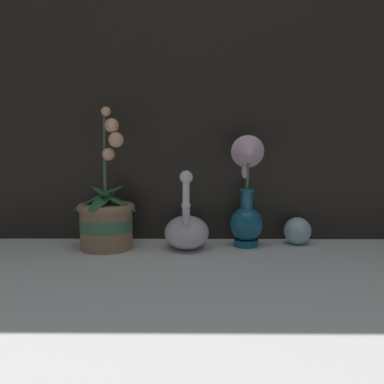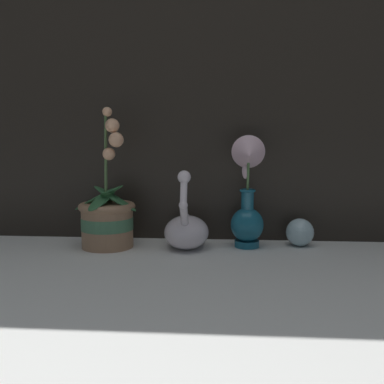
{
  "view_description": "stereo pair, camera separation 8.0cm",
  "coord_description": "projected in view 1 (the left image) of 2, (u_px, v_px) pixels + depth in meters",
  "views": [
    {
      "loc": [
        -0.02,
        -1.1,
        0.3
      ],
      "look_at": [
        -0.03,
        0.1,
        0.15
      ],
      "focal_mm": 42.0,
      "sensor_mm": 36.0,
      "label": 1
    },
    {
      "loc": [
        0.06,
        -1.09,
        0.3
      ],
      "look_at": [
        -0.03,
        0.1,
        0.15
      ],
      "focal_mm": 42.0,
      "sensor_mm": 36.0,
      "label": 2
    }
  ],
  "objects": [
    {
      "name": "window_backdrop",
      "position": [
        203.0,
        31.0,
        1.27
      ],
      "size": [
        2.8,
        0.03,
        1.2
      ],
      "color": "black",
      "rests_on": "ground_plane"
    },
    {
      "name": "blue_vase",
      "position": [
        247.0,
        202.0,
        1.22
      ],
      "size": [
        0.09,
        0.11,
        0.31
      ],
      "color": "#195B75",
      "rests_on": "ground_plane"
    },
    {
      "name": "glass_sphere",
      "position": [
        298.0,
        231.0,
        1.26
      ],
      "size": [
        0.08,
        0.08,
        0.08
      ],
      "color": "silver",
      "rests_on": "ground_plane"
    },
    {
      "name": "orchid_potted_plant",
      "position": [
        106.0,
        218.0,
        1.21
      ],
      "size": [
        0.19,
        0.19,
        0.38
      ],
      "color": "#9E7556",
      "rests_on": "ground_plane"
    },
    {
      "name": "swan_figurine",
      "position": [
        187.0,
        229.0,
        1.21
      ],
      "size": [
        0.12,
        0.2,
        0.22
      ],
      "color": "white",
      "rests_on": "ground_plane"
    },
    {
      "name": "ground_plane",
      "position": [
        204.0,
        258.0,
        1.13
      ],
      "size": [
        2.8,
        2.8,
        0.0
      ],
      "primitive_type": "plane",
      "color": "silver"
    }
  ]
}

